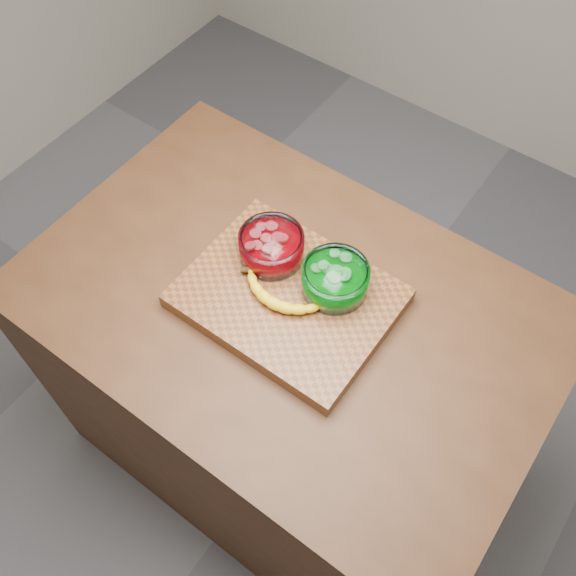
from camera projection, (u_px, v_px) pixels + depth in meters
The scene contains 6 objects.
ground at pixel (288, 442), 2.19m from camera, with size 3.50×3.50×0.00m, color #55555A.
counter at pixel (288, 387), 1.82m from camera, with size 1.20×0.80×0.90m, color #462815.
cutting_board at pixel (288, 298), 1.43m from camera, with size 0.45×0.35×0.04m, color brown.
bowl_red at pixel (272, 247), 1.44m from camera, with size 0.15×0.15×0.07m.
bowl_green at pixel (335, 279), 1.39m from camera, with size 0.15×0.15×0.07m.
banana at pixel (280, 293), 1.39m from camera, with size 0.23×0.11×0.03m, color yellow, non-canonical shape.
Camera 1 is at (0.45, -0.62, 2.12)m, focal length 40.00 mm.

